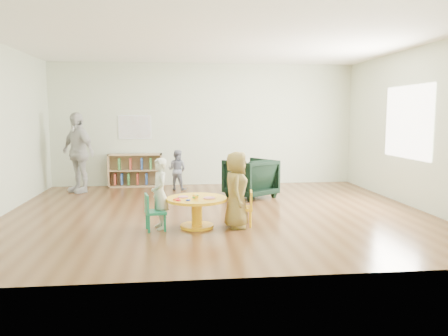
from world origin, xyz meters
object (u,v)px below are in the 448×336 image
(activity_table, at_px, (197,207))
(toddler, at_px, (177,170))
(armchair, at_px, (250,178))
(adult_caretaker, at_px, (78,152))
(kid_chair_right, at_px, (246,207))
(kid_chair_left, at_px, (153,211))
(bookshelf, at_px, (135,170))
(child_left, at_px, (160,194))
(child_right, at_px, (236,190))

(activity_table, xyz_separation_m, toddler, (-0.27, 3.25, 0.13))
(armchair, relative_size, adult_caretaker, 0.50)
(activity_table, xyz_separation_m, kid_chair_right, (0.72, 0.02, -0.03))
(kid_chair_left, bearing_deg, toddler, 162.73)
(activity_table, xyz_separation_m, bookshelf, (-1.23, 3.81, 0.06))
(child_left, xyz_separation_m, child_right, (1.10, -0.07, 0.04))
(kid_chair_right, bearing_deg, kid_chair_left, 103.47)
(kid_chair_left, relative_size, toddler, 0.60)
(bookshelf, height_order, child_right, child_right)
(kid_chair_left, xyz_separation_m, child_left, (0.10, 0.10, 0.23))
(child_right, bearing_deg, adult_caretaker, 51.13)
(armchair, bearing_deg, bookshelf, -67.59)
(bookshelf, relative_size, armchair, 1.42)
(kid_chair_left, bearing_deg, child_left, 125.61)
(toddler, bearing_deg, child_right, 127.95)
(kid_chair_left, bearing_deg, child_right, 80.28)
(kid_chair_left, height_order, child_left, child_left)
(toddler, bearing_deg, kid_chair_right, 130.81)
(kid_chair_right, distance_m, toddler, 3.38)
(kid_chair_right, bearing_deg, armchair, -3.48)
(adult_caretaker, bearing_deg, child_right, -5.14)
(activity_table, height_order, armchair, armchair)
(kid_chair_left, bearing_deg, kid_chair_right, 84.17)
(adult_caretaker, bearing_deg, child_left, -17.28)
(bookshelf, bearing_deg, toddler, -30.32)
(kid_chair_left, distance_m, adult_caretaker, 3.77)
(kid_chair_right, distance_m, armchair, 2.22)
(activity_table, distance_m, adult_caretaker, 4.01)
(kid_chair_right, xyz_separation_m, adult_caretaker, (-3.07, 3.18, 0.57))
(kid_chair_left, distance_m, child_left, 0.27)
(kid_chair_left, bearing_deg, activity_table, 88.18)
(kid_chair_right, height_order, child_right, child_right)
(armchair, xyz_separation_m, child_left, (-1.69, -2.20, 0.12))
(bookshelf, height_order, child_left, child_left)
(bookshelf, distance_m, adult_caretaker, 1.36)
(child_left, bearing_deg, bookshelf, 174.66)
(bookshelf, bearing_deg, kid_chair_right, -62.74)
(kid_chair_left, distance_m, armchair, 2.92)
(kid_chair_right, bearing_deg, bookshelf, 35.31)
(toddler, bearing_deg, activity_table, 118.50)
(child_right, relative_size, adult_caretaker, 0.66)
(toddler, bearing_deg, adult_caretaker, 25.18)
(toddler, bearing_deg, child_left, 109.19)
(activity_table, xyz_separation_m, adult_caretaker, (-2.35, 3.20, 0.54))
(activity_table, bearing_deg, kid_chair_right, 1.90)
(kid_chair_right, relative_size, armchair, 0.61)
(kid_chair_left, relative_size, child_right, 0.47)
(bookshelf, xyz_separation_m, toddler, (0.96, -0.56, 0.07))
(activity_table, bearing_deg, adult_caretaker, 126.27)
(activity_table, distance_m, child_left, 0.57)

